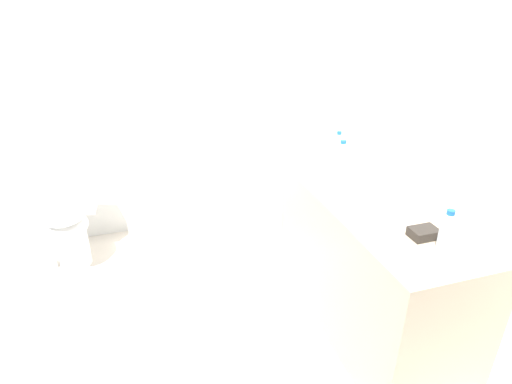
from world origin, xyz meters
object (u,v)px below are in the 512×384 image
Objects in this scene: water_bottle_0 at (338,148)px; tissue_box at (360,177)px; drinking_glass_1 at (407,217)px; toilet_paper_roll at (49,262)px; drinking_glass_0 at (344,170)px; sink_basin at (376,197)px; sink_faucet at (404,194)px; water_bottle_2 at (446,234)px; amenity_basket at (424,233)px; water_bottle_1 at (342,156)px; toilet at (69,223)px; bathtub at (228,207)px; bath_mat at (240,272)px.

water_bottle_0 is 0.37m from tissue_box.
tissue_box reaches higher than drinking_glass_1.
drinking_glass_1 is 0.68× the size of toilet_paper_roll.
tissue_box is at bearing -65.29° from drinking_glass_0.
sink_basin is 0.64m from water_bottle_0.
sink_basin reaches higher than sink_faucet.
water_bottle_2 is 0.18m from amenity_basket.
water_bottle_1 reaches higher than sink_basin.
water_bottle_2 is at bearing 50.83° from toilet.
water_bottle_2 is (0.60, -1.85, 0.70)m from bathtub.
drinking_glass_1 reaches higher than toilet_paper_roll.
sink_basin is 0.38m from drinking_glass_0.
water_bottle_1 is at bearing 89.03° from amenity_basket.
sink_faucet is at bearing -79.37° from water_bottle_0.
water_bottle_0 is (-0.12, 0.63, 0.08)m from sink_faucet.
water_bottle_2 is at bearing -92.97° from water_bottle_0.
bathtub is at bearing 122.85° from drinking_glass_0.
water_bottle_0 is 0.27m from drinking_glass_0.
tissue_box is 1.23m from bath_mat.
water_bottle_2 is 0.83m from tissue_box.
toilet_paper_roll is (-2.09, 1.63, -0.84)m from amenity_basket.
sink_faucet is 0.44m from amenity_basket.
bathtub reaches higher than water_bottle_0.
water_bottle_1 is (0.04, 0.51, 0.06)m from sink_basin.
tissue_box is 0.17× the size of bath_mat.
toilet is 2.32m from sink_basin.
tissue_box is (0.02, 0.67, 0.02)m from amenity_basket.
sink_basin is 1.34× the size of water_bottle_0.
toilet is 2.58m from amenity_basket.
sink_faucet is 0.22× the size of bath_mat.
toilet is at bearing 11.49° from toilet_paper_roll.
bath_mat is at bearing 124.03° from drinking_glass_1.
toilet_paper_roll is at bearing 160.41° from bath_mat.
drinking_glass_1 is 2.70m from toilet_paper_roll.
water_bottle_0 is 2.40m from toilet_paper_roll.
drinking_glass_0 is 0.86× the size of toilet_paper_roll.
water_bottle_2 reaches higher than amenity_basket.
water_bottle_0 reaches higher than tissue_box.
bathtub is 7.88× the size of water_bottle_1.
drinking_glass_0 is (-0.20, 0.38, 0.02)m from sink_faucet.
sink_basin is at bearing -94.39° from water_bottle_1.
toilet is 2.14m from water_bottle_1.
sink_basin is at bearing 93.92° from drinking_glass_1.
water_bottle_2 is 1.97× the size of toilet_paper_roll.
drinking_glass_1 is (0.02, -0.27, 0.01)m from sink_basin.
bath_mat is (-0.66, 0.98, -0.91)m from drinking_glass_1.
drinking_glass_1 is at bearing -35.53° from toilet_paper_roll.
tissue_box reaches higher than sink_basin.
bath_mat is (-0.69, 0.45, -0.91)m from tissue_box.
water_bottle_1 is 0.89× the size of water_bottle_2.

